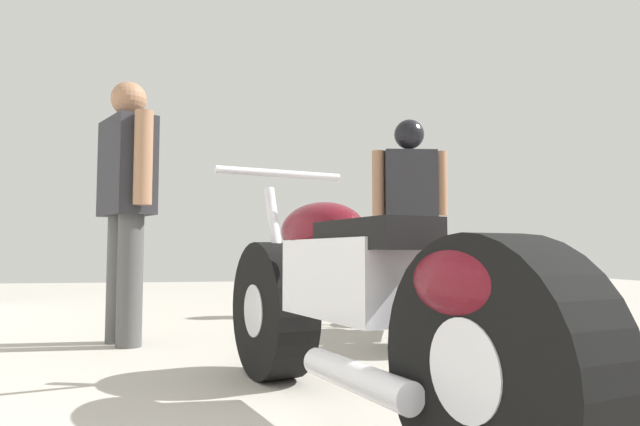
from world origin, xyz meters
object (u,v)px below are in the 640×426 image
at_px(mechanic_in_blue, 126,194).
at_px(mechanic_with_helmet, 410,197).
at_px(motorcycle_black_naked, 413,285).
at_px(motorcycle_maroon_cruiser, 354,304).

height_order(mechanic_in_blue, mechanic_with_helmet, mechanic_with_helmet).
relative_size(motorcycle_black_naked, mechanic_with_helmet, 0.96).
bearing_deg(motorcycle_maroon_cruiser, mechanic_in_blue, 121.02).
relative_size(motorcycle_maroon_cruiser, mechanic_with_helmet, 1.09).
relative_size(mechanic_in_blue, mechanic_with_helmet, 0.91).
height_order(motorcycle_black_naked, mechanic_in_blue, mechanic_in_blue).
distance_m(motorcycle_maroon_cruiser, mechanic_with_helmet, 3.42).
xyz_separation_m(motorcycle_maroon_cruiser, motorcycle_black_naked, (0.84, 1.87, -0.05)).
distance_m(motorcycle_maroon_cruiser, motorcycle_black_naked, 2.05).
bearing_deg(motorcycle_black_naked, mechanic_with_helmet, 72.28).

